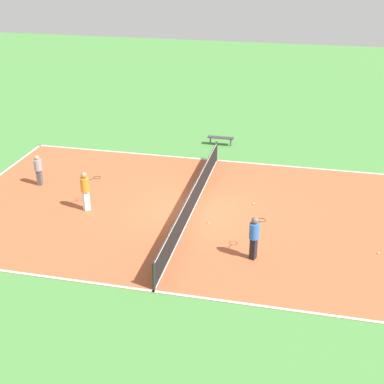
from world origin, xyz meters
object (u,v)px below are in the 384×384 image
(bench, at_px, (221,138))
(tennis_net, at_px, (192,200))
(tennis_ball_right_alley, at_px, (209,223))
(player_center_orange, at_px, (85,188))
(player_near_blue, at_px, (254,235))
(tennis_ball_far_baseline, at_px, (378,253))
(player_baseline_gray, at_px, (38,168))
(tennis_ball_near_net, at_px, (254,204))

(bench, bearing_deg, tennis_net, -88.63)
(bench, bearing_deg, tennis_ball_right_alley, -83.10)
(bench, height_order, player_center_orange, player_center_orange)
(player_center_orange, height_order, player_near_blue, player_center_orange)
(bench, xyz_separation_m, player_near_blue, (11.12, 3.12, 0.60))
(player_near_blue, relative_size, tennis_ball_right_alley, 24.53)
(bench, xyz_separation_m, tennis_ball_far_baseline, (9.85, 7.53, -0.33))
(player_center_orange, bearing_deg, player_baseline_gray, 96.47)
(bench, bearing_deg, player_near_blue, -74.34)
(player_center_orange, relative_size, player_near_blue, 1.03)
(player_center_orange, bearing_deg, tennis_ball_right_alley, -53.50)
(tennis_net, distance_m, tennis_ball_right_alley, 1.40)
(player_near_blue, bearing_deg, tennis_ball_right_alley, 62.04)
(tennis_ball_right_alley, bearing_deg, tennis_ball_far_baseline, 82.47)
(player_baseline_gray, height_order, player_near_blue, player_near_blue)
(bench, height_order, tennis_ball_near_net, bench)
(tennis_ball_right_alley, distance_m, tennis_ball_near_net, 2.64)
(player_center_orange, distance_m, player_near_blue, 7.60)
(tennis_ball_right_alley, bearing_deg, bench, -173.10)
(player_baseline_gray, relative_size, tennis_ball_near_net, 21.27)
(tennis_net, relative_size, tennis_ball_right_alley, 167.70)
(tennis_ball_right_alley, relative_size, tennis_ball_near_net, 1.00)
(player_baseline_gray, bearing_deg, tennis_net, 75.01)
(tennis_ball_near_net, bearing_deg, tennis_net, -64.41)
(tennis_net, height_order, tennis_ball_right_alley, tennis_net)
(tennis_net, xyz_separation_m, bench, (-8.04, -0.19, -0.17))
(player_center_orange, xyz_separation_m, tennis_ball_far_baseline, (0.96, 11.67, -0.95))
(player_baseline_gray, xyz_separation_m, tennis_ball_right_alley, (1.99, 8.34, -0.78))
(player_center_orange, bearing_deg, tennis_ball_far_baseline, -57.02)
(tennis_ball_right_alley, bearing_deg, player_near_blue, 43.70)
(player_near_blue, relative_size, tennis_ball_far_baseline, 24.53)
(tennis_ball_right_alley, bearing_deg, player_center_orange, -91.17)
(player_near_blue, height_order, tennis_ball_far_baseline, player_near_blue)
(player_baseline_gray, distance_m, tennis_ball_near_net, 9.94)
(tennis_net, bearing_deg, player_near_blue, 43.55)
(tennis_net, xyz_separation_m, player_near_blue, (3.08, 2.92, 0.43))
(player_near_blue, height_order, tennis_ball_near_net, player_near_blue)
(player_baseline_gray, bearing_deg, player_near_blue, 61.30)
(tennis_ball_far_baseline, bearing_deg, bench, -142.61)
(player_baseline_gray, distance_m, player_center_orange, 3.64)
(bench, xyz_separation_m, player_center_orange, (8.89, -4.14, 0.63))
(player_near_blue, relative_size, tennis_ball_near_net, 24.53)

